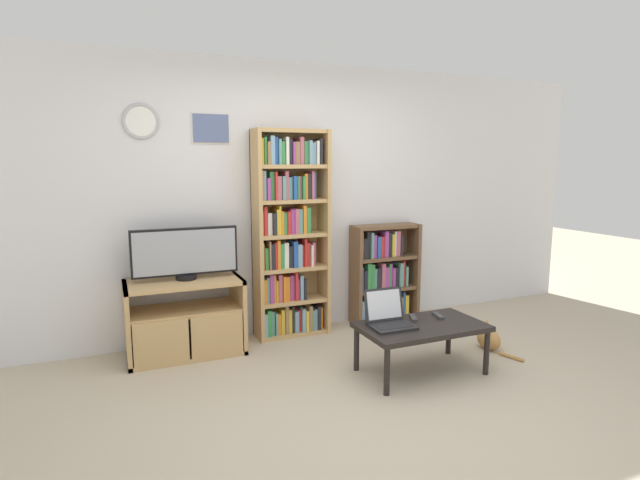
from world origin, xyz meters
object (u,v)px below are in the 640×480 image
at_px(tv_stand, 186,318).
at_px(cat, 488,337).
at_px(laptop, 388,317).
at_px(remote_far_from_laptop, 438,316).
at_px(remote_near_laptop, 413,318).
at_px(coffee_table, 422,329).
at_px(bookshelf_tall, 288,236).
at_px(television, 185,253).
at_px(bookshelf_short, 382,275).

height_order(tv_stand, cat, tv_stand).
relative_size(laptop, remote_far_from_laptop, 2.05).
relative_size(tv_stand, remote_near_laptop, 5.97).
bearing_deg(tv_stand, coffee_table, -33.84).
bearing_deg(coffee_table, laptop, 162.44).
xyz_separation_m(bookshelf_tall, remote_near_laptop, (0.68, -1.12, -0.56)).
bearing_deg(cat, coffee_table, -162.77).
bearing_deg(remote_far_from_laptop, coffee_table, 37.41).
bearing_deg(coffee_table, television, 144.64).
xyz_separation_m(bookshelf_short, remote_far_from_laptop, (-0.14, -1.18, -0.08)).
xyz_separation_m(television, remote_near_laptop, (1.65, -1.02, -0.48)).
xyz_separation_m(tv_stand, cat, (2.52, -0.92, -0.23)).
xyz_separation_m(tv_stand, laptop, (1.41, -1.03, 0.13)).
bearing_deg(coffee_table, bookshelf_short, 73.52).
xyz_separation_m(coffee_table, remote_far_from_laptop, (0.24, 0.11, 0.05)).
distance_m(tv_stand, bookshelf_tall, 1.19).
bearing_deg(bookshelf_short, laptop, -117.86).
bearing_deg(remote_near_laptop, laptop, -143.41).
distance_m(tv_stand, television, 0.56).
relative_size(tv_stand, laptop, 2.88).
relative_size(television, coffee_table, 0.90).
height_order(tv_stand, laptop, laptop).
xyz_separation_m(bookshelf_tall, remote_far_from_laptop, (0.90, -1.16, -0.56)).
relative_size(bookshelf_short, coffee_table, 1.03).
bearing_deg(bookshelf_short, remote_far_from_laptop, -97.01).
bearing_deg(coffee_table, remote_far_from_laptop, 24.95).
bearing_deg(television, coffee_table, -35.36).
xyz_separation_m(television, bookshelf_tall, (0.97, 0.10, 0.07)).
bearing_deg(bookshelf_tall, remote_near_laptop, -58.86).
distance_m(television, remote_far_from_laptop, 2.20).
distance_m(television, remote_near_laptop, 2.00).
distance_m(remote_far_from_laptop, cat, 0.69).
height_order(tv_stand, television, television).
height_order(bookshelf_tall, coffee_table, bookshelf_tall).
distance_m(coffee_table, remote_far_from_laptop, 0.27).
xyz_separation_m(bookshelf_short, coffee_table, (-0.38, -1.29, -0.13)).
xyz_separation_m(television, cat, (2.49, -0.97, -0.79)).
bearing_deg(cat, tv_stand, 164.33).
bearing_deg(tv_stand, bookshelf_tall, 8.54).
relative_size(bookshelf_tall, coffee_table, 1.98).
height_order(tv_stand, coffee_table, tv_stand).
relative_size(tv_stand, remote_far_from_laptop, 5.91).
bearing_deg(coffee_table, bookshelf_tall, 117.68).
distance_m(bookshelf_short, cat, 1.25).
bearing_deg(bookshelf_short, tv_stand, -175.26).
bearing_deg(remote_near_laptop, television, 172.36).
distance_m(bookshelf_tall, cat, 2.05).
bearing_deg(tv_stand, bookshelf_short, 4.74).
relative_size(coffee_table, remote_near_laptop, 6.04).
bearing_deg(cat, laptop, -169.77).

